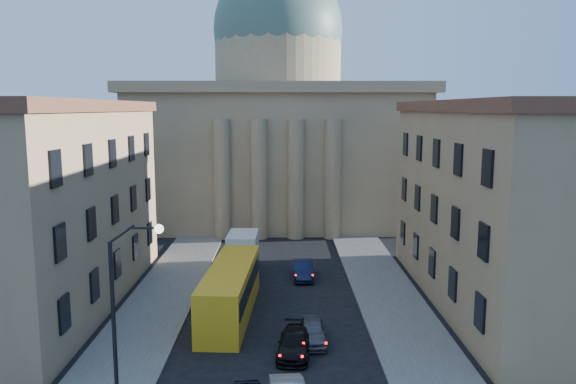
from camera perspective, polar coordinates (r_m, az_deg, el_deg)
sidewalk_left at (r=39.24m, az=-14.20°, el=-12.77°), size 5.00×60.00×0.15m
sidewalk_right at (r=39.01m, az=11.54°, el=-12.81°), size 5.00×60.00×0.15m
church at (r=73.01m, az=-1.00°, el=6.73°), size 68.02×28.76×36.60m
building_left at (r=43.73m, az=-24.21°, el=-1.08°), size 11.60×26.60×14.70m
building_right at (r=43.32m, az=21.78°, el=-1.02°), size 11.60×26.60×14.70m
street_lamp at (r=28.02m, az=-16.34°, el=-10.27°), size 2.62×0.44×8.83m
car_right_mid at (r=33.65m, az=0.66°, el=-15.10°), size 2.31×4.72×1.32m
car_right_far at (r=35.22m, az=2.49°, el=-13.94°), size 1.66×4.08×1.39m
car_right_distant at (r=47.49m, az=1.57°, el=-7.89°), size 1.60×4.48×1.47m
city_bus at (r=39.29m, az=-5.86°, el=-9.78°), size 3.48×12.29×3.42m
box_truck at (r=48.27m, az=-4.71°, el=-6.54°), size 2.60×6.32×3.44m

